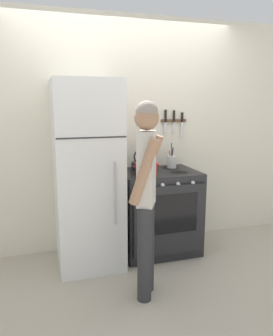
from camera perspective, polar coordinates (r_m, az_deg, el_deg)
ground_plane at (r=3.99m, az=-2.02°, el=-12.73°), size 14.00×14.00×0.00m
wall_back at (r=3.69m, az=-2.28°, el=5.87°), size 10.00×0.06×2.55m
refrigerator at (r=3.28m, az=-8.56°, el=-1.20°), size 0.63×0.73×1.84m
stove_range at (r=3.61m, az=3.97°, el=-7.52°), size 0.82×0.66×0.90m
dutch_oven_pot at (r=3.33m, az=1.72°, el=-0.07°), size 0.27×0.23×0.15m
tea_kettle at (r=3.56m, az=0.66°, el=0.65°), size 0.24×0.19×0.22m
utensil_jar at (r=3.70m, az=6.17°, el=1.16°), size 0.10×0.10×0.29m
person at (r=2.65m, az=1.72°, el=-3.72°), size 0.37×0.40×1.64m
wall_knife_strip at (r=3.83m, az=6.48°, el=8.30°), size 0.31×0.03×0.33m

